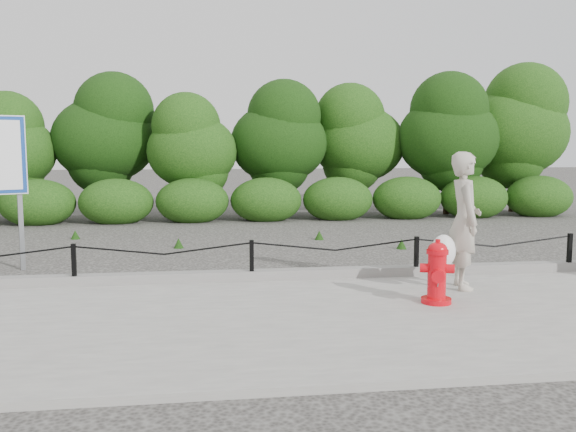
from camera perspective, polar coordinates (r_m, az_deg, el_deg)
The scene contains 7 objects.
ground at distance 9.00m, azimuth -3.40°, elevation -6.54°, with size 90.00×90.00×0.00m, color #2D2B28.
sidewalk at distance 7.06m, azimuth -2.14°, elevation -9.89°, with size 14.00×4.00×0.08m, color gray.
curb at distance 9.02m, azimuth -3.43°, elevation -5.54°, with size 14.00×0.22×0.14m, color slate.
chain_barrier at distance 8.91m, azimuth -3.42°, elevation -3.68°, with size 10.06×0.06×0.60m.
treeline at distance 17.74m, azimuth -3.64°, elevation 7.76°, with size 20.54×3.47×4.43m.
fire_hydrant at distance 7.86m, azimuth 13.77°, elevation -5.19°, with size 0.48×0.48×0.81m.
pedestrian at distance 8.68m, azimuth 16.05°, elevation -0.59°, with size 0.80×0.75×1.88m.
Camera 1 is at (-0.66, -8.74, 2.05)m, focal length 38.00 mm.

